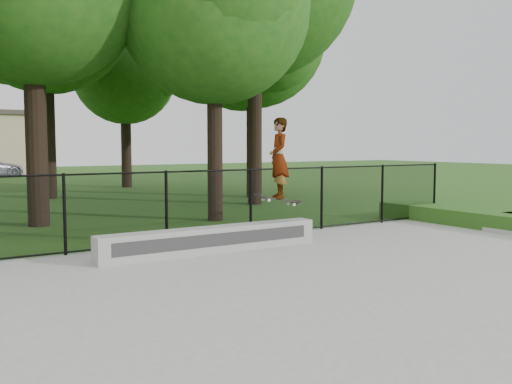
% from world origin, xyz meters
% --- Properties ---
extents(ground, '(100.00, 100.00, 0.00)m').
position_xyz_m(ground, '(0.00, 0.00, 0.00)').
color(ground, '#315818').
rests_on(ground, ground).
extents(concrete_slab, '(14.00, 12.00, 0.06)m').
position_xyz_m(concrete_slab, '(0.00, 0.00, 0.03)').
color(concrete_slab, gray).
rests_on(concrete_slab, ground).
extents(grind_ledge, '(4.45, 0.40, 0.48)m').
position_xyz_m(grind_ledge, '(0.39, 4.70, 0.30)').
color(grind_ledge, '#9E9D99').
rests_on(grind_ledge, concrete_slab).
extents(skater_airborne, '(0.83, 0.67, 1.74)m').
position_xyz_m(skater_airborne, '(1.75, 4.47, 1.78)').
color(skater_airborne, black).
rests_on(skater_airborne, ground).
extents(chainlink_fence, '(16.06, 0.06, 1.50)m').
position_xyz_m(chainlink_fence, '(0.00, 5.90, 0.81)').
color(chainlink_fence, black).
rests_on(chainlink_fence, concrete_slab).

